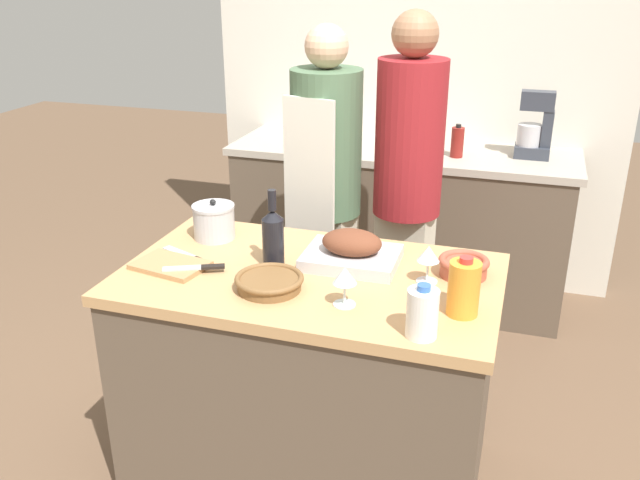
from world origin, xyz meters
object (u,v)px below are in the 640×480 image
(wine_bottle_green, at_px, (273,236))
(knife_chef, at_px, (190,257))
(stock_pot, at_px, (214,221))
(wine_glass_left, at_px, (428,256))
(person_cook_guest, at_px, (407,184))
(juice_jug, at_px, (464,288))
(roasting_pan, at_px, (352,251))
(stand_mixer, at_px, (535,130))
(condiment_bottle_short, at_px, (457,142))
(mixing_bowl, at_px, (464,266))
(wine_glass_right, at_px, (345,277))
(wicker_basket, at_px, (269,282))
(knife_paring, at_px, (196,268))
(person_cook_aproned, at_px, (326,187))
(condiment_bottle_tall, at_px, (306,133))
(milk_jug, at_px, (422,313))
(cutting_board, at_px, (170,265))

(wine_bottle_green, bearing_deg, knife_chef, -175.01)
(stock_pot, bearing_deg, wine_glass_left, -9.26)
(wine_bottle_green, relative_size, person_cook_guest, 0.17)
(stock_pot, distance_m, juice_jug, 1.05)
(roasting_pan, height_order, stand_mixer, stand_mixer)
(roasting_pan, relative_size, condiment_bottle_short, 1.90)
(mixing_bowl, distance_m, wine_glass_right, 0.47)
(wicker_basket, bearing_deg, juice_jug, 2.08)
(stock_pot, height_order, knife_paring, stock_pot)
(knife_chef, xyz_separation_m, person_cook_guest, (0.64, 0.84, 0.08))
(stand_mixer, bearing_deg, person_cook_aproned, -135.67)
(knife_paring, xyz_separation_m, condiment_bottle_tall, (-0.14, 1.61, 0.10))
(stock_pot, bearing_deg, person_cook_guest, 45.45)
(wicker_basket, height_order, condiment_bottle_tall, condiment_bottle_tall)
(wine_glass_right, bearing_deg, condiment_bottle_short, 85.74)
(juice_jug, relative_size, person_cook_aproned, 0.12)
(mixing_bowl, bearing_deg, condiment_bottle_short, 98.11)
(knife_paring, bearing_deg, wine_bottle_green, 31.17)
(milk_jug, bearing_deg, juice_jug, 60.33)
(roasting_pan, height_order, condiment_bottle_tall, condiment_bottle_tall)
(cutting_board, relative_size, juice_jug, 1.46)
(milk_jug, xyz_separation_m, wine_glass_right, (-0.26, 0.12, 0.02))
(stock_pot, bearing_deg, juice_jug, -18.34)
(juice_jug, height_order, knife_paring, juice_jug)
(cutting_board, relative_size, person_cook_aproned, 0.17)
(milk_jug, xyz_separation_m, stand_mixer, (0.25, 1.97, 0.10))
(stand_mixer, bearing_deg, condiment_bottle_tall, -171.43)
(condiment_bottle_short, bearing_deg, stand_mixer, 16.98)
(mixing_bowl, height_order, person_cook_aproned, person_cook_aproned)
(juice_jug, distance_m, knife_chef, 1.01)
(wicker_basket, relative_size, mixing_bowl, 1.32)
(wine_glass_left, relative_size, stand_mixer, 0.37)
(milk_jug, height_order, wine_glass_right, milk_jug)
(cutting_board, relative_size, wine_glass_left, 2.11)
(person_cook_aproned, distance_m, person_cook_guest, 0.37)
(milk_jug, bearing_deg, person_cook_guest, 102.92)
(condiment_bottle_short, bearing_deg, wicker_basket, -103.02)
(condiment_bottle_tall, bearing_deg, knife_paring, -84.99)
(mixing_bowl, xyz_separation_m, condiment_bottle_tall, (-1.03, 1.35, 0.08))
(wine_bottle_green, xyz_separation_m, person_cook_guest, (0.32, 0.82, -0.03))
(mixing_bowl, height_order, milk_jug, milk_jug)
(wine_glass_right, bearing_deg, mixing_bowl, 44.98)
(wine_glass_left, bearing_deg, wine_glass_right, -132.10)
(condiment_bottle_short, distance_m, person_cook_guest, 0.73)
(person_cook_guest, bearing_deg, stock_pot, -125.59)
(milk_jug, xyz_separation_m, condiment_bottle_tall, (-0.96, 1.79, 0.04))
(condiment_bottle_tall, bearing_deg, roasting_pan, -65.14)
(mixing_bowl, relative_size, wine_bottle_green, 0.62)
(wicker_basket, relative_size, condiment_bottle_short, 1.29)
(person_cook_aproned, bearing_deg, condiment_bottle_tall, 127.89)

